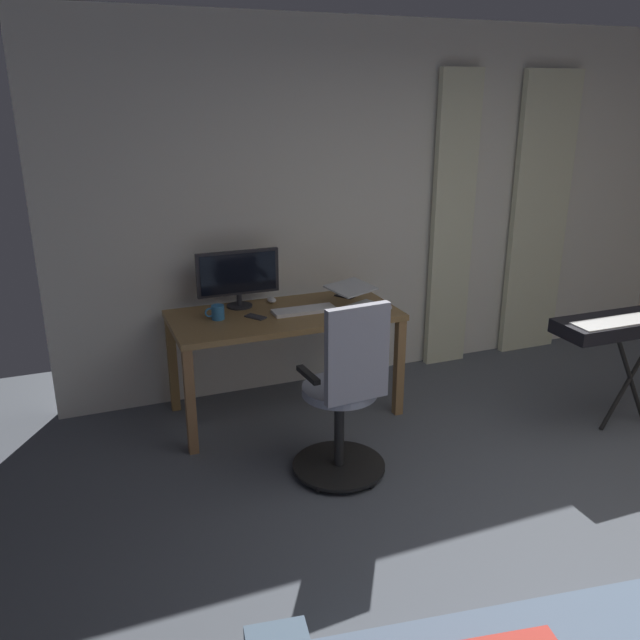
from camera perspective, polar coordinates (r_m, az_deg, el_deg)
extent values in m
cube|color=silver|center=(5.23, 7.07, 9.97)|extent=(5.36, 0.10, 2.68)
cube|color=beige|center=(5.88, 18.58, 8.50)|extent=(0.55, 0.06, 2.35)
cube|color=beige|center=(5.37, 11.47, 8.19)|extent=(0.36, 0.06, 2.35)
cube|color=olive|center=(4.47, -3.15, 0.40)|extent=(1.54, 0.73, 0.04)
cube|color=olive|center=(4.60, 6.91, -4.15)|extent=(0.06, 0.06, 0.71)
cube|color=olive|center=(4.16, -11.26, -7.03)|extent=(0.06, 0.06, 0.71)
cube|color=olive|center=(5.14, 3.51, -1.51)|extent=(0.06, 0.06, 0.71)
cube|color=olive|center=(4.74, -12.75, -3.77)|extent=(0.06, 0.06, 0.71)
cylinder|color=black|center=(4.04, 1.65, -12.56)|extent=(0.56, 0.56, 0.02)
sphere|color=black|center=(4.16, 4.87, -11.88)|extent=(0.05, 0.05, 0.05)
sphere|color=black|center=(4.27, 1.07, -10.93)|extent=(0.05, 0.05, 0.05)
sphere|color=black|center=(4.09, -2.01, -12.40)|extent=(0.05, 0.05, 0.05)
sphere|color=black|center=(3.86, -0.12, -14.52)|extent=(0.05, 0.05, 0.05)
sphere|color=black|center=(3.90, 4.43, -14.15)|extent=(0.05, 0.05, 0.05)
cylinder|color=black|center=(3.92, 1.68, -9.60)|extent=(0.06, 0.06, 0.47)
cylinder|color=gray|center=(3.80, 1.72, -6.13)|extent=(0.47, 0.47, 0.05)
cube|color=gray|center=(3.52, 3.27, -2.99)|extent=(0.38, 0.08, 0.55)
cube|color=black|center=(3.67, -1.04, -4.81)|extent=(0.06, 0.24, 0.03)
cube|color=black|center=(3.84, 4.40, -3.74)|extent=(0.06, 0.24, 0.03)
cylinder|color=#232328|center=(4.62, -7.04, 1.24)|extent=(0.18, 0.18, 0.01)
cylinder|color=#232328|center=(4.60, -7.06, 1.78)|extent=(0.04, 0.04, 0.08)
cube|color=#232328|center=(4.56, -7.18, 4.12)|extent=(0.58, 0.03, 0.31)
cube|color=black|center=(4.54, -7.12, 4.07)|extent=(0.53, 0.01, 0.27)
cube|color=white|center=(4.47, -1.40, 0.85)|extent=(0.44, 0.14, 0.02)
cube|color=#B7BCC1|center=(4.51, 3.83, 0.98)|extent=(0.40, 0.35, 0.02)
cube|color=#B7BCC1|center=(4.55, 2.73, 2.85)|extent=(0.39, 0.35, 0.05)
ellipsoid|color=white|center=(4.69, -4.25, 1.76)|extent=(0.06, 0.10, 0.04)
cube|color=black|center=(4.81, 2.16, 2.11)|extent=(0.13, 0.16, 0.01)
cube|color=#333338|center=(4.38, -5.66, 0.27)|extent=(0.14, 0.16, 0.01)
cylinder|color=teal|center=(4.37, -8.91, 0.67)|extent=(0.09, 0.09, 0.10)
torus|color=teal|center=(4.35, -9.62, 0.65)|extent=(0.07, 0.01, 0.07)
cylinder|color=black|center=(4.87, 25.45, -4.58)|extent=(0.40, 0.04, 0.72)
cylinder|color=black|center=(4.87, 25.45, -4.58)|extent=(0.40, 0.04, 0.72)
cube|color=black|center=(4.74, 26.14, -0.12)|extent=(1.21, 0.34, 0.09)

